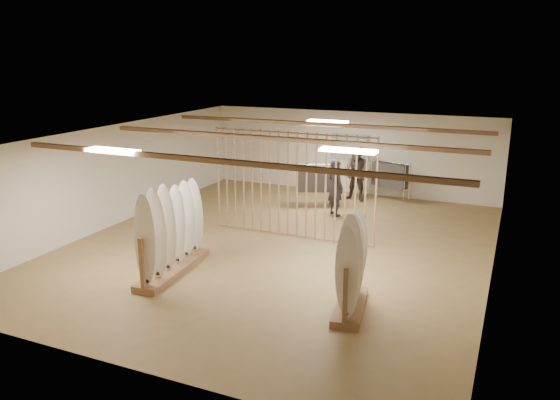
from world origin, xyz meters
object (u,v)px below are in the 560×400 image
at_px(rack_right, 351,279).
at_px(clothing_rack_a, 318,179).
at_px(clothing_rack_b, 390,175).
at_px(shopper_a, 336,184).
at_px(rack_left, 172,243).
at_px(shopper_b, 357,170).

height_order(rack_right, clothing_rack_a, rack_right).
distance_m(clothing_rack_b, shopper_a, 2.47).
bearing_deg(rack_right, shopper_a, 101.57).
height_order(clothing_rack_a, clothing_rack_b, clothing_rack_a).
bearing_deg(rack_left, rack_right, -7.37).
xyz_separation_m(clothing_rack_b, shopper_b, (-0.98, -0.38, 0.17)).
xyz_separation_m(clothing_rack_a, shopper_a, (0.77, -0.59, 0.04)).
bearing_deg(rack_left, clothing_rack_b, 64.29).
bearing_deg(clothing_rack_a, rack_right, -88.06).
xyz_separation_m(clothing_rack_b, shopper_a, (-1.12, -2.20, 0.09)).
xyz_separation_m(rack_left, shopper_a, (1.88, 5.67, 0.28)).
bearing_deg(shopper_a, shopper_b, -58.39).
relative_size(rack_right, clothing_rack_b, 1.40).
distance_m(rack_right, shopper_b, 7.97).
bearing_deg(rack_right, shopper_b, 95.97).
relative_size(rack_left, shopper_b, 1.20).
bearing_deg(shopper_b, rack_left, -95.87).
xyz_separation_m(rack_right, clothing_rack_b, (-1.10, 8.06, 0.24)).
distance_m(rack_left, clothing_rack_a, 6.37).
bearing_deg(shopper_a, clothing_rack_a, -1.69).
bearing_deg(clothing_rack_a, clothing_rack_b, 17.44).
bearing_deg(clothing_rack_b, shopper_a, -100.24).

